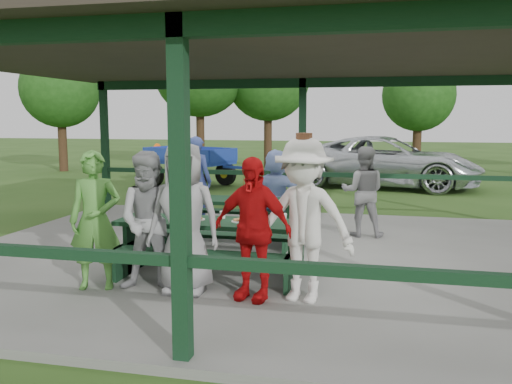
% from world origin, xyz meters
% --- Properties ---
extents(ground, '(90.00, 90.00, 0.00)m').
position_xyz_m(ground, '(0.00, 0.00, 0.00)').
color(ground, '#2A4D18').
rests_on(ground, ground).
extents(concrete_slab, '(10.00, 8.00, 0.10)m').
position_xyz_m(concrete_slab, '(0.00, 0.00, 0.05)').
color(concrete_slab, slate).
rests_on(concrete_slab, ground).
extents(pavilion_structure, '(10.60, 8.60, 3.24)m').
position_xyz_m(pavilion_structure, '(0.00, 0.00, 3.17)').
color(pavilion_structure, black).
rests_on(pavilion_structure, concrete_slab).
extents(picnic_table_near, '(2.64, 1.39, 0.75)m').
position_xyz_m(picnic_table_near, '(-0.53, -1.20, 0.58)').
color(picnic_table_near, black).
rests_on(picnic_table_near, concrete_slab).
extents(picnic_table_far, '(2.49, 1.39, 0.75)m').
position_xyz_m(picnic_table_far, '(-0.83, 0.80, 0.57)').
color(picnic_table_far, black).
rests_on(picnic_table_far, concrete_slab).
extents(table_setting, '(2.32, 0.45, 0.10)m').
position_xyz_m(table_setting, '(-0.36, -1.17, 0.88)').
color(table_setting, white).
rests_on(table_setting, picnic_table_near).
extents(contestant_green, '(0.73, 0.58, 1.75)m').
position_xyz_m(contestant_green, '(-1.78, -2.12, 0.97)').
color(contestant_green, '#4F9438').
rests_on(contestant_green, concrete_slab).
extents(contestant_grey_left, '(0.97, 0.82, 1.74)m').
position_xyz_m(contestant_grey_left, '(-1.06, -2.02, 0.97)').
color(contestant_grey_left, '#999A9C').
rests_on(contestant_grey_left, concrete_slab).
extents(contestant_grey_mid, '(0.93, 0.62, 1.86)m').
position_xyz_m(contestant_grey_mid, '(-0.64, -2.01, 1.03)').
color(contestant_grey_mid, gray).
rests_on(contestant_grey_mid, concrete_slab).
extents(contestant_red, '(1.07, 0.65, 1.70)m').
position_xyz_m(contestant_red, '(0.23, -2.08, 0.95)').
color(contestant_red, '#B80B0E').
rests_on(contestant_red, concrete_slab).
extents(contestant_white_fedora, '(1.35, 0.94, 1.97)m').
position_xyz_m(contestant_white_fedora, '(0.83, -2.01, 1.06)').
color(contestant_white_fedora, white).
rests_on(contestant_white_fedora, concrete_slab).
extents(spectator_lblue, '(1.54, 0.95, 1.58)m').
position_xyz_m(spectator_lblue, '(-0.15, 1.51, 0.89)').
color(spectator_lblue, '#91A7E0').
rests_on(spectator_lblue, concrete_slab).
extents(spectator_blue, '(0.72, 0.54, 1.78)m').
position_xyz_m(spectator_blue, '(-1.89, 2.09, 0.99)').
color(spectator_blue, '#3F50A3').
rests_on(spectator_blue, concrete_slab).
extents(spectator_grey, '(0.81, 0.64, 1.64)m').
position_xyz_m(spectator_grey, '(1.41, 1.75, 0.92)').
color(spectator_grey, '#939395').
rests_on(spectator_grey, concrete_slab).
extents(pickup_truck, '(6.36, 3.77, 1.66)m').
position_xyz_m(pickup_truck, '(1.91, 9.82, 0.83)').
color(pickup_truck, silver).
rests_on(pickup_truck, ground).
extents(farm_trailer, '(3.88, 2.54, 1.37)m').
position_xyz_m(farm_trailer, '(-4.44, 8.80, 0.68)').
color(farm_trailer, '#1B3597').
rests_on(farm_trailer, ground).
extents(tree_far_left, '(4.04, 4.04, 6.31)m').
position_xyz_m(tree_far_left, '(-6.08, 14.78, 4.27)').
color(tree_far_left, '#362315').
rests_on(tree_far_left, ground).
extents(tree_left, '(3.71, 3.71, 5.80)m').
position_xyz_m(tree_left, '(-3.26, 15.97, 3.92)').
color(tree_left, '#362315').
rests_on(tree_left, ground).
extents(tree_mid, '(2.99, 2.99, 4.67)m').
position_xyz_m(tree_mid, '(3.21, 15.48, 3.15)').
color(tree_mid, '#362315').
rests_on(tree_mid, ground).
extents(tree_edge_left, '(3.25, 3.25, 5.09)m').
position_xyz_m(tree_edge_left, '(-11.37, 12.34, 3.44)').
color(tree_edge_left, '#362315').
rests_on(tree_edge_left, ground).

